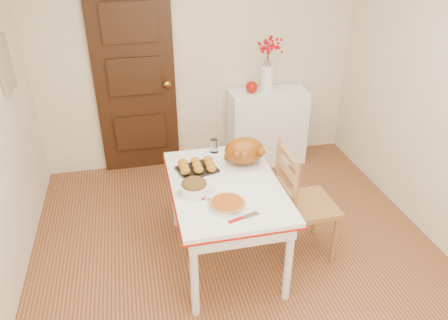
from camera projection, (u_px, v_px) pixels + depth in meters
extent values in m
cube|color=#5E2F12|center=(245.00, 272.00, 3.50)|extent=(3.50, 4.00, 0.00)
cube|color=beige|center=(199.00, 56.00, 4.60)|extent=(3.50, 0.00, 2.50)
cube|color=black|center=(135.00, 81.00, 4.54)|extent=(0.85, 0.06, 2.06)
cube|color=#BCB493|center=(5.00, 65.00, 3.46)|extent=(0.03, 0.35, 0.45)
cube|color=white|center=(267.00, 127.00, 4.95)|extent=(0.87, 0.39, 0.87)
sphere|color=#9C1205|center=(252.00, 87.00, 4.67)|extent=(0.13, 0.13, 0.13)
cylinder|color=#9C4211|center=(227.00, 203.00, 3.01)|extent=(0.31, 0.31, 0.05)
cylinder|color=white|center=(214.00, 146.00, 3.72)|extent=(0.08, 0.08, 0.12)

